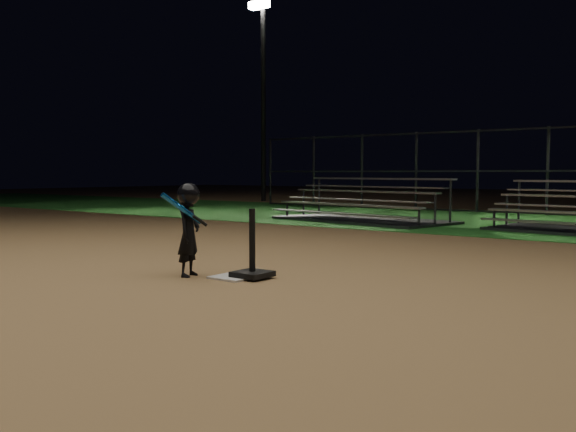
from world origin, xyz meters
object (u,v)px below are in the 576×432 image
object	(u,v)px
child_batter	(189,227)
light_pole_left	(262,84)
home_plate	(235,277)
bleacher_left	(362,212)
batting_tee	(252,264)

from	to	relation	value
child_batter	light_pole_left	size ratio (longest dim) A/B	0.13
home_plate	child_batter	bearing A→B (deg)	-155.23
child_batter	bleacher_left	world-z (taller)	child_batter
batting_tee	bleacher_left	xyz separation A→B (m)	(-3.22, 7.87, 0.06)
home_plate	batting_tee	size ratio (longest dim) A/B	0.59
home_plate	bleacher_left	world-z (taller)	bleacher_left
home_plate	batting_tee	world-z (taller)	batting_tee
light_pole_left	batting_tee	bearing A→B (deg)	-50.63
bleacher_left	light_pole_left	world-z (taller)	light_pole_left
child_batter	bleacher_left	size ratio (longest dim) A/B	0.23
home_plate	bleacher_left	distance (m)	8.52
batting_tee	child_batter	xyz separation A→B (m)	(-0.68, -0.32, 0.41)
batting_tee	light_pole_left	bearing A→B (deg)	129.37
bleacher_left	light_pole_left	size ratio (longest dim) A/B	0.56
batting_tee	light_pole_left	xyz separation A→B (m)	(-12.19, 14.85, 4.78)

